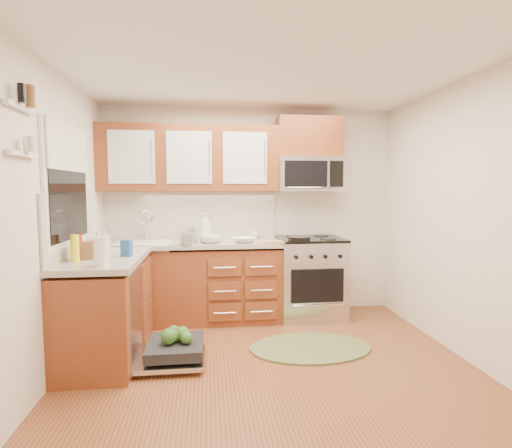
{
  "coord_description": "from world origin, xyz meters",
  "views": [
    {
      "loc": [
        -0.52,
        -3.15,
        1.52
      ],
      "look_at": [
        -0.04,
        0.85,
        1.17
      ],
      "focal_mm": 28.0,
      "sensor_mm": 36.0,
      "label": 1
    }
  ],
  "objects": [
    {
      "name": "skillet",
      "position": [
        0.48,
        1.18,
        0.97
      ],
      "size": [
        0.26,
        0.26,
        0.05
      ],
      "primitive_type": "cylinder",
      "rotation": [
        0.0,
        0.0,
        0.07
      ],
      "color": "black",
      "rests_on": "range"
    },
    {
      "name": "dishwasher",
      "position": [
        -0.86,
        0.3,
        0.1
      ],
      "size": [
        0.7,
        0.6,
        0.2
      ],
      "primitive_type": null,
      "color": "silver",
      "rests_on": "ground"
    },
    {
      "name": "soap_bottle_c",
      "position": [
        -1.62,
        0.96,
        1.01
      ],
      "size": [
        0.17,
        0.17,
        0.18
      ],
      "primitive_type": "imported",
      "rotation": [
        0.0,
        0.0,
        0.22
      ],
      "color": "#999999",
      "rests_on": "countertop_left"
    },
    {
      "name": "cabinet_over_mw",
      "position": [
        0.68,
        1.57,
        2.13
      ],
      "size": [
        0.76,
        0.35,
        0.47
      ],
      "primitive_type": "cube",
      "color": "maroon",
      "rests_on": "ground"
    },
    {
      "name": "bowl_a",
      "position": [
        -0.12,
        1.27,
        0.96
      ],
      "size": [
        0.32,
        0.32,
        0.06
      ],
      "primitive_type": "imported",
      "rotation": [
        0.0,
        0.0,
        0.33
      ],
      "color": "#999999",
      "rests_on": "countertop_back"
    },
    {
      "name": "red_bottle",
      "position": [
        -1.62,
        0.37,
        1.03
      ],
      "size": [
        0.06,
        0.06,
        0.22
      ],
      "primitive_type": "cylinder",
      "rotation": [
        0.0,
        0.0,
        0.11
      ],
      "color": "#B31E0E",
      "rests_on": "countertop_left"
    },
    {
      "name": "wall_left",
      "position": [
        -1.75,
        0.0,
        1.25
      ],
      "size": [
        0.04,
        3.5,
        2.5
      ],
      "primitive_type": "cube",
      "color": "silver",
      "rests_on": "ground"
    },
    {
      "name": "canister",
      "position": [
        -0.72,
        1.49,
        1.01
      ],
      "size": [
        0.13,
        0.13,
        0.16
      ],
      "primitive_type": "cylinder",
      "rotation": [
        0.0,
        0.0,
        -0.31
      ],
      "color": "silver",
      "rests_on": "countertop_back"
    },
    {
      "name": "soap_bottle_b",
      "position": [
        -1.57,
        1.05,
        1.02
      ],
      "size": [
        0.09,
        0.09,
        0.19
      ],
      "primitive_type": "imported",
      "rotation": [
        0.0,
        0.0,
        0.07
      ],
      "color": "#999999",
      "rests_on": "countertop_left"
    },
    {
      "name": "paper_towel_roll",
      "position": [
        -1.35,
        0.03,
        1.04
      ],
      "size": [
        0.13,
        0.13,
        0.23
      ],
      "primitive_type": "cylinder",
      "rotation": [
        0.0,
        0.0,
        -0.31
      ],
      "color": "white",
      "rests_on": "countertop_left"
    },
    {
      "name": "shelf_lower",
      "position": [
        -1.72,
        -0.35,
        1.75
      ],
      "size": [
        0.04,
        0.4,
        0.03
      ],
      "primitive_type": "cube",
      "color": "white",
      "rests_on": "ground"
    },
    {
      "name": "rug",
      "position": [
        0.44,
        0.46,
        0.01
      ],
      "size": [
        1.25,
        0.9,
        0.02
      ],
      "primitive_type": null,
      "rotation": [
        0.0,
        0.0,
        -0.12
      ],
      "color": "olive",
      "rests_on": "ground"
    },
    {
      "name": "blue_carton",
      "position": [
        -1.25,
        0.49,
        1.0
      ],
      "size": [
        0.11,
        0.09,
        0.15
      ],
      "primitive_type": "cube",
      "rotation": [
        0.0,
        0.0,
        -0.39
      ],
      "color": "#2356A3",
      "rests_on": "countertop_left"
    },
    {
      "name": "mustard_bottle",
      "position": [
        -1.62,
        0.27,
        1.04
      ],
      "size": [
        0.08,
        0.08,
        0.22
      ],
      "primitive_type": "cylinder",
      "rotation": [
        0.0,
        0.0,
        -0.1
      ],
      "color": "yellow",
      "rests_on": "countertop_left"
    },
    {
      "name": "wooden_box",
      "position": [
        -1.58,
        0.38,
        1.0
      ],
      "size": [
        0.17,
        0.14,
        0.15
      ],
      "primitive_type": "cube",
      "rotation": [
        0.0,
        0.0,
        0.2
      ],
      "color": "brown",
      "rests_on": "countertop_left"
    },
    {
      "name": "floor",
      "position": [
        0.0,
        0.0,
        0.0
      ],
      "size": [
        3.5,
        3.5,
        0.0
      ],
      "primitive_type": "plane",
      "color": "brown",
      "rests_on": "ground"
    },
    {
      "name": "cup",
      "position": [
        0.04,
        1.65,
        0.97
      ],
      "size": [
        0.15,
        0.15,
        0.09
      ],
      "primitive_type": "imported",
      "rotation": [
        0.0,
        0.0,
        0.28
      ],
      "color": "#999999",
      "rests_on": "countertop_back"
    },
    {
      "name": "wall_front",
      "position": [
        0.0,
        -1.75,
        1.25
      ],
      "size": [
        3.5,
        0.04,
        2.5
      ],
      "primitive_type": "cube",
      "color": "silver",
      "rests_on": "ground"
    },
    {
      "name": "cutting_board",
      "position": [
        0.18,
        1.22,
        0.94
      ],
      "size": [
        0.31,
        0.22,
        0.02
      ],
      "primitive_type": "cube",
      "rotation": [
        0.0,
        0.0,
        -0.12
      ],
      "color": "tan",
      "rests_on": "countertop_back"
    },
    {
      "name": "sink",
      "position": [
        -1.25,
        1.42,
        0.8
      ],
      "size": [
        0.62,
        0.5,
        0.26
      ],
      "primitive_type": null,
      "color": "white",
      "rests_on": "ground"
    },
    {
      "name": "range",
      "position": [
        0.68,
        1.43,
        0.47
      ],
      "size": [
        0.76,
        0.64,
        0.95
      ],
      "primitive_type": null,
      "color": "silver",
      "rests_on": "ground"
    },
    {
      "name": "countertop_left",
      "position": [
        -1.44,
        0.53,
        0.9
      ],
      "size": [
        0.64,
        1.27,
        0.05
      ],
      "primitive_type": "cube",
      "color": "#ADA89E",
      "rests_on": "base_cabinet_left"
    },
    {
      "name": "microwave",
      "position": [
        0.68,
        1.55,
        1.7
      ],
      "size": [
        0.76,
        0.38,
        0.4
      ],
      "primitive_type": null,
      "color": "silver",
      "rests_on": "ground"
    },
    {
      "name": "ceiling",
      "position": [
        0.0,
        0.0,
        2.5
      ],
      "size": [
        3.5,
        3.5,
        0.0
      ],
      "primitive_type": "plane",
      "rotation": [
        3.14,
        0.0,
        0.0
      ],
      "color": "white",
      "rests_on": "ground"
    },
    {
      "name": "wall_right",
      "position": [
        1.75,
        0.0,
        1.25
      ],
      "size": [
        0.04,
        3.5,
        2.5
      ],
      "primitive_type": "cube",
      "color": "silver",
      "rests_on": "ground"
    },
    {
      "name": "wall_back",
      "position": [
        0.0,
        1.75,
        1.25
      ],
      "size": [
        3.5,
        0.04,
        2.5
      ],
      "primitive_type": "cube",
      "color": "silver",
      "rests_on": "ground"
    },
    {
      "name": "soap_bottle_a",
      "position": [
        -0.56,
        1.34,
        1.09
      ],
      "size": [
        0.17,
        0.17,
        0.33
      ],
      "primitive_type": "imported",
      "rotation": [
        0.0,
        0.0,
        -0.38
      ],
      "color": "#999999",
      "rests_on": "countertop_back"
    },
    {
      "name": "base_cabinet_left",
      "position": [
        -1.45,
        0.52,
        0.42
      ],
      "size": [
        0.6,
        1.25,
        0.85
      ],
      "primitive_type": "cube",
      "color": "maroon",
      "rests_on": "ground"
    },
    {
      "name": "upper_cabinets",
      "position": [
        -0.73,
        1.57,
        1.88
      ],
      "size": [
        2.05,
        0.35,
        0.75
      ],
      "primitive_type": null,
      "color": "maroon",
      "rests_on": "ground"
    },
    {
      "name": "base_cabinet_back",
      "position": [
        -0.73,
        1.45,
        0.42
      ],
      "size": [
        2.05,
        0.6,
        0.85
      ],
      "primitive_type": "cube",
      "color": "maroon",
      "rests_on": "ground"
    },
    {
      "name": "shelf_upper",
      "position": [
        -1.72,
        -0.35,
        2.05
      ],
      "size": [
        0.04,
        0.4,
        0.03
      ],
      "primitive_type": "cube",
      "color": "white",
      "rests_on": "ground"
    },
    {
      "name": "window",
      "position": [
        -1.74,
        0.5,
        1.55
      ],
      "size": [
        0.03,
        1.05,
        1.05
      ],
      "primitive_type": null,
      "color": "white",
      "rests_on": "ground"
    },
    {
      "name": "stock_pot",
      "position": [
        -0.76,
        1.22,
        0.99
      ],
      "size": [
        0.24,
        0.24,
        0.13
      ],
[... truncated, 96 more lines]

